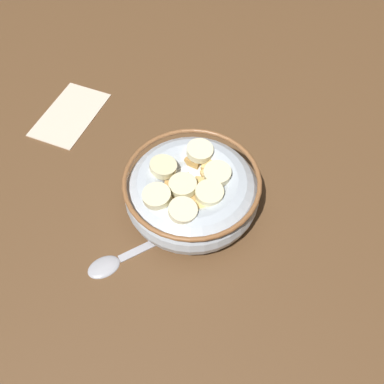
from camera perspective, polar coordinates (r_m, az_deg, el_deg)
ground_plane at (r=59.57cm, az=-0.00°, el=-2.23°), size 116.90×116.90×2.00cm
cereal_bowl at (r=56.04cm, az=-0.03°, el=0.14°), size 17.30×17.30×6.87cm
spoon at (r=55.10cm, az=-9.41°, el=-8.49°), size 11.03×11.94×0.80cm
folded_napkin at (r=71.95cm, az=-15.53°, el=9.68°), size 13.78×9.58×0.30cm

